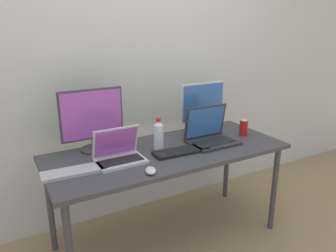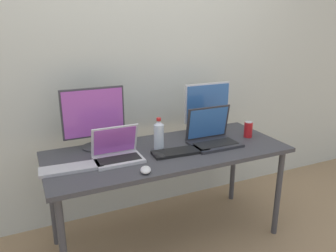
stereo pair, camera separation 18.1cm
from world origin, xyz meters
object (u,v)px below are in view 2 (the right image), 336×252
at_px(keyboard_aux, 71,168).
at_px(keyboard_main, 181,152).
at_px(monitor_center, 207,106).
at_px(soda_can_near_keyboard, 248,129).
at_px(monitor_left, 94,117).
at_px(mouse_by_keyboard, 146,170).
at_px(laptop_silver, 117,152).
at_px(mouse_by_laptop, 159,156).
at_px(laptop_secondary, 212,136).
at_px(work_desk, 168,158).
at_px(water_bottle, 159,135).

bearing_deg(keyboard_aux, keyboard_main, 0.22).
bearing_deg(monitor_center, soda_can_near_keyboard, -47.99).
distance_m(monitor_left, mouse_by_keyboard, 0.61).
height_order(monitor_center, keyboard_main, monitor_center).
distance_m(laptop_silver, mouse_by_laptop, 0.28).
relative_size(monitor_center, laptop_secondary, 1.14).
xyz_separation_m(keyboard_main, mouse_by_laptop, (-0.17, -0.02, 0.01)).
relative_size(laptop_silver, mouse_by_keyboard, 3.20).
relative_size(mouse_by_keyboard, mouse_by_laptop, 0.96).
relative_size(work_desk, monitor_left, 3.87).
distance_m(laptop_secondary, keyboard_main, 0.31).
xyz_separation_m(work_desk, laptop_silver, (-0.38, -0.01, 0.12)).
xyz_separation_m(laptop_secondary, keyboard_main, (-0.30, -0.07, -0.05)).
bearing_deg(water_bottle, keyboard_main, -52.27).
bearing_deg(monitor_left, laptop_silver, -73.08).
height_order(mouse_by_keyboard, mouse_by_laptop, same).
relative_size(work_desk, laptop_silver, 5.50).
height_order(laptop_secondary, mouse_by_laptop, laptop_secondary).
bearing_deg(mouse_by_keyboard, mouse_by_laptop, 66.65).
height_order(keyboard_aux, soda_can_near_keyboard, soda_can_near_keyboard).
bearing_deg(keyboard_aux, laptop_silver, 9.97).
bearing_deg(soda_can_near_keyboard, water_bottle, 175.39).
distance_m(monitor_center, laptop_secondary, 0.32).
bearing_deg(keyboard_main, laptop_silver, 173.75).
distance_m(keyboard_main, mouse_by_laptop, 0.17).
distance_m(monitor_left, laptop_silver, 0.34).
height_order(monitor_center, soda_can_near_keyboard, monitor_center).
xyz_separation_m(keyboard_aux, soda_can_near_keyboard, (1.38, 0.04, 0.05)).
height_order(mouse_by_laptop, water_bottle, water_bottle).
height_order(keyboard_aux, mouse_by_keyboard, mouse_by_keyboard).
distance_m(mouse_by_laptop, soda_can_near_keyboard, 0.82).
bearing_deg(laptop_silver, monitor_center, 17.03).
xyz_separation_m(laptop_silver, laptop_secondary, (0.73, -0.00, 0.01)).
bearing_deg(mouse_by_keyboard, monitor_center, 55.00).
xyz_separation_m(monitor_center, laptop_silver, (-0.84, -0.26, -0.17)).
relative_size(monitor_left, soda_can_near_keyboard, 3.53).
bearing_deg(keyboard_aux, work_desk, 7.35).
relative_size(mouse_by_laptop, soda_can_near_keyboard, 0.81).
relative_size(laptop_silver, laptop_secondary, 0.88).
bearing_deg(laptop_secondary, laptop_silver, 179.68).
bearing_deg(keyboard_aux, monitor_left, 57.58).
height_order(laptop_secondary, soda_can_near_keyboard, laptop_secondary).
height_order(work_desk, mouse_by_keyboard, mouse_by_keyboard).
bearing_deg(mouse_by_laptop, work_desk, 19.83).
distance_m(laptop_silver, laptop_secondary, 0.73).
distance_m(mouse_by_laptop, water_bottle, 0.19).
bearing_deg(work_desk, soda_can_near_keyboard, -0.88).
distance_m(keyboard_aux, water_bottle, 0.65).
bearing_deg(monitor_center, monitor_left, 179.04).
distance_m(monitor_left, mouse_by_laptop, 0.55).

